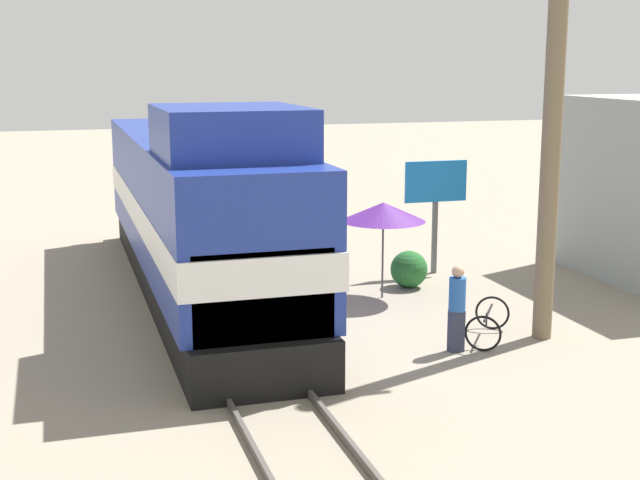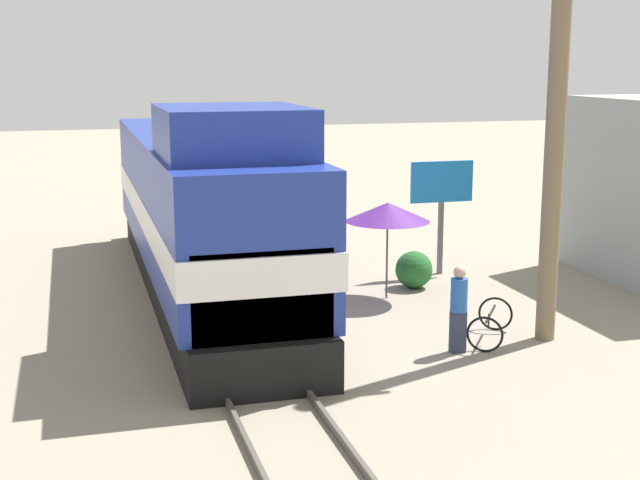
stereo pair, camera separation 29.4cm
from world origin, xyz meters
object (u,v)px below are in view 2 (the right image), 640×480
object	(u,v)px
billboard_sign	(442,190)
person_bystander	(459,305)
locomotive	(203,213)
vendor_umbrella	(388,212)
bicycle	(490,323)
utility_pole	(557,93)

from	to	relation	value
billboard_sign	person_bystander	size ratio (longest dim) A/B	1.74
locomotive	vendor_umbrella	xyz separation A→B (m)	(4.29, -1.37, 0.06)
vendor_umbrella	person_bystander	size ratio (longest dim) A/B	1.34
person_bystander	bicycle	xyz separation A→B (m)	(0.96, 0.48, -0.59)
utility_pole	person_bystander	size ratio (longest dim) A/B	5.68
locomotive	billboard_sign	xyz separation A→B (m)	(6.58, 0.67, 0.21)
utility_pole	bicycle	distance (m)	4.89
utility_pole	billboard_sign	bearing A→B (deg)	88.19
locomotive	bicycle	xyz separation A→B (m)	(5.21, -5.18, -1.71)
locomotive	utility_pole	xyz separation A→B (m)	(6.39, -5.36, 3.03)
locomotive	person_bystander	xyz separation A→B (m)	(4.25, -5.67, -1.12)
person_bystander	vendor_umbrella	bearing A→B (deg)	89.46
locomotive	billboard_sign	size ratio (longest dim) A/B	4.96
vendor_umbrella	billboard_sign	size ratio (longest dim) A/B	0.77
locomotive	person_bystander	bearing A→B (deg)	-53.15
vendor_umbrella	person_bystander	bearing A→B (deg)	-90.54
utility_pole	bicycle	world-z (taller)	utility_pole
bicycle	utility_pole	bearing A→B (deg)	25.74
billboard_sign	person_bystander	world-z (taller)	billboard_sign
vendor_umbrella	bicycle	xyz separation A→B (m)	(0.92, -3.82, -1.77)
utility_pole	person_bystander	distance (m)	4.68
person_bystander	billboard_sign	bearing A→B (deg)	69.80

